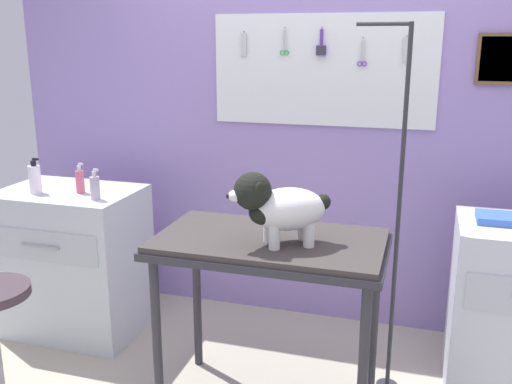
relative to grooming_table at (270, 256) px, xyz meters
name	(u,v)px	position (x,y,z in m)	size (l,w,h in m)	color
rear_wall_panel	(317,138)	(0.01, 1.03, 0.38)	(4.00, 0.11, 2.30)	#9981C6
grooming_table	(270,256)	(0.00, 0.00, 0.00)	(1.06, 0.60, 0.87)	#2D2D33
grooming_arm	(396,230)	(0.54, 0.32, 0.08)	(0.30, 0.11, 1.82)	#2D2D33
dog	(278,206)	(0.06, -0.08, 0.27)	(0.44, 0.34, 0.33)	white
counter_left	(74,261)	(-1.35, 0.41, -0.34)	(0.80, 0.58, 0.89)	silver
spray_bottle_tall	(35,179)	(-1.48, 0.30, 0.19)	(0.07, 0.07, 0.21)	white
pump_bottle_white	(80,181)	(-1.24, 0.38, 0.18)	(0.05, 0.05, 0.18)	#D1576F
spray_bottle_short	(95,187)	(-1.08, 0.28, 0.18)	(0.05, 0.05, 0.17)	#B5ABBC
supply_tray	(503,219)	(1.03, 0.45, 0.14)	(0.24, 0.18, 0.04)	blue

